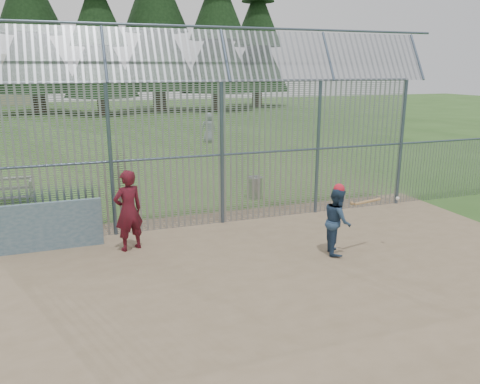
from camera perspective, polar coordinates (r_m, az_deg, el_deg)
name	(u,v)px	position (r m, az deg, el deg)	size (l,w,h in m)	color
ground	(270,271)	(10.48, 3.70, -9.55)	(120.00, 120.00, 0.00)	#2D511E
dirt_infield	(279,280)	(10.06, 4.83, -10.59)	(14.00, 10.00, 0.02)	#756047
dugout_wall	(49,226)	(12.26, -22.28, -3.89)	(2.50, 0.12, 1.20)	#38566B
batter	(337,221)	(11.34, 11.78, -3.47)	(0.78, 0.61, 1.60)	navy
onlooker	(128,210)	(11.56, -13.45, -2.21)	(0.73, 0.48, 1.99)	maroon
bg_kid_standing	(209,128)	(28.36, -3.85, 7.84)	(0.88, 0.57, 1.79)	slate
batting_gear	(346,192)	(11.20, 12.83, 0.01)	(1.69, 0.41, 0.50)	red
trash_can	(255,187)	(16.04, 1.79, 0.59)	(0.56, 0.56, 0.82)	gray
backstop_fence	(283,139)	(13.56, 5.23, 6.45)	(20.09, 0.81, 5.30)	#47566B
conifer_row	(125,0)	(51.01, -13.86, 21.74)	(38.48, 12.26, 20.20)	#332319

